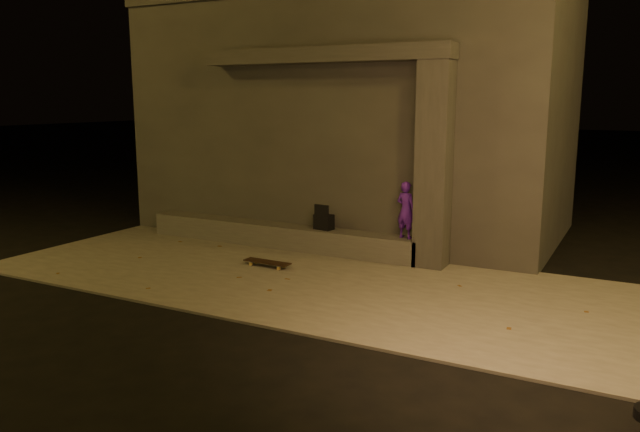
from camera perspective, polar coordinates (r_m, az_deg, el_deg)
The scene contains 9 objects.
ground at distance 8.93m, azimuth -8.22°, elevation -8.98°, with size 120.00×120.00×0.00m, color black.
sidewalk at distance 10.52m, azimuth -1.79°, elevation -5.71°, with size 11.00×4.40×0.04m, color #69635C.
building at distance 14.56m, azimuth 3.55°, elevation 9.15°, with size 9.00×5.10×5.22m.
ledge at distance 12.66m, azimuth -3.78°, elevation -1.77°, with size 6.00×0.55×0.45m, color #4E4C47.
column at distance 11.08m, azimuth 10.40°, elevation 4.56°, with size 0.55×0.55×3.60m, color #383533.
canopy at distance 11.94m, azimuth 0.36°, elevation 14.48°, with size 5.00×0.70×0.28m, color #383533.
skateboarder at distance 11.36m, azimuth 7.85°, elevation 0.55°, with size 0.38×0.25×1.04m, color #5019A7.
backpack at distance 12.08m, azimuth 0.36°, elevation -0.43°, with size 0.38×0.28×0.50m.
skateboard at distance 11.17m, azimuth -4.85°, elevation -4.24°, with size 0.90×0.25×0.10m.
Camera 1 is at (5.01, -6.77, 2.98)m, focal length 35.00 mm.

